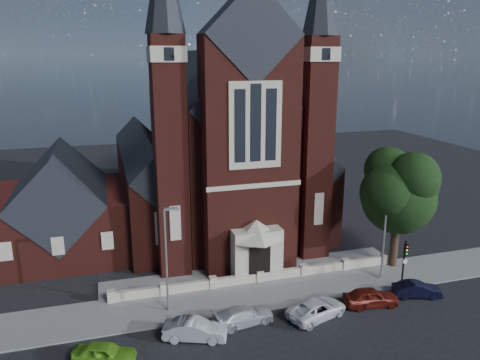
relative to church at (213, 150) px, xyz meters
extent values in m
plane|color=black|center=(0.00, -7.94, -8.19)|extent=(120.00, 120.00, 0.00)
cube|color=slate|center=(0.00, -18.44, -8.19)|extent=(60.00, 5.00, 0.12)
cube|color=slate|center=(0.00, -14.44, -8.19)|extent=(26.00, 3.00, 0.14)
cube|color=#B2A38E|center=(0.00, -16.44, -8.19)|extent=(24.00, 0.40, 0.90)
cube|color=#511C15|center=(0.00, 2.06, -1.19)|extent=(10.00, 30.00, 14.00)
cube|color=black|center=(0.00, 2.06, 5.81)|extent=(10.00, 30.20, 10.00)
cube|color=#511C15|center=(-7.50, 1.06, -4.19)|extent=(5.00, 26.00, 8.00)
cube|color=#511C15|center=(7.50, 1.06, -4.19)|extent=(5.00, 26.00, 8.00)
cube|color=black|center=(-7.50, 1.06, -0.19)|extent=(5.01, 26.20, 5.01)
cube|color=black|center=(7.50, 1.06, -0.19)|extent=(5.01, 26.20, 5.01)
cube|color=#511C15|center=(0.00, -13.44, 1.81)|extent=(8.00, 3.00, 20.00)
cube|color=black|center=(0.00, -13.44, 11.81)|extent=(8.00, 3.20, 8.00)
cube|color=#B2A38E|center=(0.00, -14.99, 4.81)|extent=(4.40, 0.15, 7.00)
cube|color=black|center=(0.00, -15.06, 5.01)|extent=(0.90, 0.08, 6.20)
cube|color=#B2A38E|center=(0.00, -15.44, -5.99)|extent=(4.20, 2.00, 4.40)
cube|color=black|center=(0.00, -16.49, -6.59)|extent=(1.80, 0.12, 3.20)
cone|color=#B2A38E|center=(0.00, -15.44, -3.79)|extent=(4.60, 4.60, 1.60)
cube|color=#511C15|center=(-6.50, -12.44, 1.81)|extent=(2.60, 2.60, 20.00)
cube|color=#B2A38E|center=(-6.50, -12.44, 10.31)|extent=(2.80, 2.80, 1.20)
cube|color=#511C15|center=(6.50, -12.44, 1.81)|extent=(2.60, 2.60, 20.00)
cube|color=#B2A38E|center=(6.50, -12.44, 10.31)|extent=(2.80, 2.80, 1.20)
cube|color=#511C15|center=(-16.00, -4.94, -5.19)|extent=(12.00, 12.00, 6.00)
cube|color=black|center=(-16.00, -4.94, -2.19)|extent=(8.49, 12.20, 8.49)
cylinder|color=black|center=(12.50, -16.94, -5.69)|extent=(0.70, 0.70, 5.00)
sphere|color=black|center=(12.50, -16.94, -1.69)|extent=(6.40, 6.40, 6.40)
sphere|color=black|center=(12.90, -18.14, 0.31)|extent=(4.40, 4.40, 4.40)
cylinder|color=gray|center=(-8.00, -18.94, -4.19)|extent=(0.16, 0.16, 8.00)
cube|color=gray|center=(-7.50, -18.94, -0.19)|extent=(1.00, 0.15, 0.18)
cube|color=gray|center=(-7.10, -18.94, -0.27)|extent=(0.35, 0.22, 0.12)
cylinder|color=gray|center=(10.00, -18.94, -4.19)|extent=(0.16, 0.16, 8.00)
cube|color=gray|center=(10.50, -18.94, -0.19)|extent=(1.00, 0.15, 0.18)
cube|color=gray|center=(10.90, -18.94, -0.27)|extent=(0.35, 0.22, 0.12)
cylinder|color=black|center=(11.00, -20.44, -6.19)|extent=(0.14, 0.14, 4.00)
cube|color=black|center=(11.00, -20.59, -4.89)|extent=(0.28, 0.22, 0.90)
sphere|color=red|center=(11.00, -20.72, -4.59)|extent=(0.14, 0.14, 0.14)
sphere|color=#CC8C0C|center=(11.00, -20.72, -4.89)|extent=(0.14, 0.14, 0.14)
sphere|color=#0C9919|center=(11.00, -20.72, -5.19)|extent=(0.14, 0.14, 0.14)
imported|color=#65AC22|center=(-12.62, -23.77, -7.52)|extent=(4.21, 2.79, 1.33)
imported|color=#AFB3B7|center=(-6.77, -22.92, -7.48)|extent=(4.52, 2.84, 1.41)
imported|color=#B9BCC2|center=(-3.12, -22.06, -7.54)|extent=(4.65, 2.40, 1.29)
imported|color=white|center=(2.24, -22.73, -7.53)|extent=(5.14, 3.57, 1.30)
imported|color=maroon|center=(6.85, -22.44, -7.47)|extent=(4.37, 2.18, 1.43)
imported|color=black|center=(11.08, -22.28, -7.57)|extent=(3.94, 2.31, 1.23)
camera|label=1|loc=(-11.72, -50.16, 10.26)|focal=35.00mm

